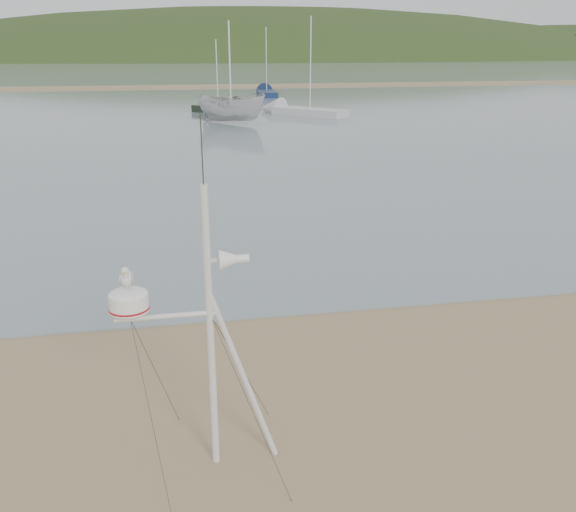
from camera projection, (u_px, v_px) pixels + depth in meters
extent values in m
plane|color=#8B7450|center=(99.00, 472.00, 7.47)|extent=(560.00, 560.00, 0.00)
cube|color=slate|center=(163.00, 68.00, 129.94)|extent=(560.00, 256.00, 0.04)
cube|color=#8B7450|center=(160.00, 87.00, 72.40)|extent=(560.00, 7.00, 0.07)
ellipsoid|color=#243616|center=(272.00, 116.00, 239.74)|extent=(400.00, 180.00, 80.00)
cube|color=beige|center=(41.00, 47.00, 181.74)|extent=(8.40, 6.30, 8.00)
cube|color=beige|center=(130.00, 47.00, 186.27)|extent=(8.40, 6.30, 8.00)
cube|color=beige|center=(215.00, 47.00, 190.80)|extent=(8.40, 6.30, 8.00)
cube|color=beige|center=(297.00, 47.00, 195.33)|extent=(8.40, 6.30, 8.00)
cube|color=beige|center=(374.00, 47.00, 199.86)|extent=(8.40, 6.30, 8.00)
cube|color=beige|center=(448.00, 47.00, 204.39)|extent=(8.40, 6.30, 8.00)
cube|color=beige|center=(519.00, 47.00, 208.92)|extent=(8.40, 6.30, 8.00)
cylinder|color=silver|center=(210.00, 334.00, 7.09)|extent=(0.09, 0.09, 3.54)
cylinder|color=silver|center=(244.00, 377.00, 7.36)|extent=(0.82, 0.07, 2.33)
cylinder|color=silver|center=(166.00, 316.00, 6.91)|extent=(1.15, 0.06, 0.06)
cylinder|color=#2D382D|center=(202.00, 151.00, 6.38)|extent=(0.01, 0.01, 0.80)
cube|color=silver|center=(130.00, 314.00, 6.82)|extent=(0.14, 0.14, 0.08)
cylinder|color=white|center=(129.00, 302.00, 6.78)|extent=(0.44, 0.44, 0.19)
cylinder|color=#B80D19|center=(129.00, 308.00, 6.80)|extent=(0.45, 0.45, 0.02)
ellipsoid|color=white|center=(128.00, 294.00, 6.74)|extent=(0.44, 0.44, 0.12)
cone|color=white|center=(229.00, 259.00, 6.83)|extent=(0.23, 0.23, 0.23)
cylinder|color=white|center=(243.00, 259.00, 6.86)|extent=(0.12, 0.10, 0.10)
cube|color=silver|center=(215.00, 260.00, 6.80)|extent=(0.18, 0.04, 0.04)
cylinder|color=tan|center=(125.00, 287.00, 6.71)|extent=(0.01, 0.01, 0.06)
cylinder|color=tan|center=(129.00, 286.00, 6.72)|extent=(0.01, 0.01, 0.06)
ellipsoid|color=white|center=(126.00, 278.00, 6.68)|extent=(0.15, 0.24, 0.18)
ellipsoid|color=#ACAFB4|center=(120.00, 278.00, 6.66)|extent=(0.05, 0.19, 0.11)
ellipsoid|color=#ACAFB4|center=(133.00, 277.00, 6.68)|extent=(0.05, 0.19, 0.11)
cone|color=white|center=(127.00, 275.00, 6.80)|extent=(0.08, 0.07, 0.08)
ellipsoid|color=white|center=(125.00, 274.00, 6.57)|extent=(0.07, 0.07, 0.10)
sphere|color=white|center=(125.00, 271.00, 6.54)|extent=(0.09, 0.09, 0.09)
cone|color=gold|center=(125.00, 273.00, 6.50)|extent=(0.02, 0.04, 0.02)
imported|color=silver|center=(230.00, 83.00, 39.13)|extent=(2.67, 2.66, 5.02)
cube|color=silver|center=(310.00, 112.00, 44.07)|extent=(5.20, 5.39, 0.50)
cone|color=silver|center=(270.00, 109.00, 46.10)|extent=(2.68, 2.69, 1.82)
cylinder|color=silver|center=(311.00, 63.00, 42.95)|extent=(0.08, 0.08, 6.24)
cube|color=#142546|center=(267.00, 93.00, 60.61)|extent=(2.06, 5.50, 0.50)
cone|color=#142546|center=(264.00, 91.00, 63.86)|extent=(1.84, 2.00, 1.73)
cylinder|color=silver|center=(266.00, 59.00, 59.55)|extent=(0.08, 0.08, 5.95)
cube|color=black|center=(218.00, 107.00, 47.56)|extent=(4.23, 3.76, 0.50)
cone|color=black|center=(243.00, 104.00, 49.53)|extent=(2.04, 2.02, 1.38)
cylinder|color=silver|center=(217.00, 72.00, 46.69)|extent=(0.08, 0.08, 4.74)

